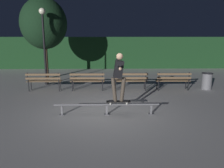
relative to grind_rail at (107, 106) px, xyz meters
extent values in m
plane|color=#ADAAA8|center=(0.00, 0.22, -0.28)|extent=(90.00, 90.00, 0.00)
cube|color=#193D1E|center=(0.00, 10.91, 0.96)|extent=(24.00, 1.20, 2.47)
cylinder|color=slate|center=(0.00, 0.00, 0.06)|extent=(3.44, 0.06, 0.06)
cube|color=slate|center=(-1.46, 0.00, -0.12)|extent=(0.06, 0.06, 0.30)
cube|color=slate|center=(-1.46, 0.00, -0.27)|extent=(0.18, 0.18, 0.01)
cube|color=slate|center=(0.00, 0.00, -0.12)|extent=(0.06, 0.06, 0.30)
cube|color=slate|center=(0.00, 0.00, -0.27)|extent=(0.18, 0.18, 0.01)
cube|color=slate|center=(1.46, 0.00, -0.12)|extent=(0.06, 0.06, 0.30)
cube|color=slate|center=(1.46, 0.00, -0.27)|extent=(0.18, 0.18, 0.01)
cube|color=black|center=(0.38, 0.00, 0.17)|extent=(0.78, 0.22, 0.02)
cube|color=black|center=(0.38, 0.00, 0.18)|extent=(0.77, 0.21, 0.00)
cube|color=#9E9EA3|center=(0.65, 0.01, 0.15)|extent=(0.05, 0.17, 0.02)
cube|color=#9E9EA3|center=(0.12, -0.01, 0.15)|extent=(0.05, 0.17, 0.02)
cylinder|color=beige|center=(0.65, -0.07, 0.11)|extent=(0.05, 0.03, 0.05)
cylinder|color=beige|center=(0.64, 0.09, 0.11)|extent=(0.05, 0.03, 0.05)
cylinder|color=beige|center=(0.12, -0.09, 0.11)|extent=(0.05, 0.03, 0.05)
cylinder|color=beige|center=(0.11, 0.07, 0.11)|extent=(0.05, 0.03, 0.05)
cube|color=black|center=(0.56, 0.00, 0.19)|extent=(0.26, 0.11, 0.03)
cube|color=black|center=(0.20, 0.00, 0.19)|extent=(0.26, 0.11, 0.03)
cylinder|color=#473D33|center=(0.52, 0.00, 0.57)|extent=(0.21, 0.13, 0.79)
cylinder|color=#473D33|center=(0.24, 0.00, 0.57)|extent=(0.21, 0.13, 0.79)
cube|color=black|center=(0.38, 0.00, 1.23)|extent=(0.34, 0.37, 0.57)
cylinder|color=black|center=(0.39, -0.38, 1.39)|extent=(0.10, 0.61, 0.21)
cylinder|color=black|center=(0.37, 0.38, 1.39)|extent=(0.10, 0.61, 0.21)
sphere|color=tan|center=(0.39, -0.66, 1.34)|extent=(0.09, 0.09, 0.09)
sphere|color=tan|center=(0.37, 0.66, 1.34)|extent=(0.09, 0.09, 0.09)
sphere|color=tan|center=(0.41, 0.00, 1.63)|extent=(0.21, 0.21, 0.21)
cube|color=black|center=(-2.23, 3.48, -0.06)|extent=(0.04, 0.04, 0.44)
cube|color=black|center=(-2.23, 3.16, -0.06)|extent=(0.04, 0.04, 0.44)
cube|color=black|center=(-2.23, 3.12, 0.38)|extent=(0.04, 0.04, 0.44)
cube|color=black|center=(-3.64, 3.48, -0.06)|extent=(0.04, 0.04, 0.44)
cube|color=black|center=(-3.64, 3.16, -0.06)|extent=(0.04, 0.04, 0.44)
cube|color=black|center=(-3.64, 3.12, 0.38)|extent=(0.04, 0.04, 0.44)
cube|color=brown|center=(-2.93, 3.46, 0.18)|extent=(1.60, 0.10, 0.04)
cube|color=brown|center=(-2.93, 3.32, 0.18)|extent=(1.60, 0.10, 0.04)
cube|color=brown|center=(-2.93, 3.18, 0.18)|extent=(1.60, 0.10, 0.04)
cube|color=brown|center=(-2.93, 3.11, 0.34)|extent=(1.60, 0.05, 0.09)
cube|color=brown|center=(-2.93, 3.11, 0.52)|extent=(1.60, 0.05, 0.09)
cube|color=black|center=(-0.21, 3.48, -0.06)|extent=(0.04, 0.04, 0.44)
cube|color=black|center=(-0.21, 3.16, -0.06)|extent=(0.04, 0.04, 0.44)
cube|color=black|center=(-0.21, 3.12, 0.38)|extent=(0.04, 0.04, 0.44)
cube|color=black|center=(-1.61, 3.48, -0.06)|extent=(0.04, 0.04, 0.44)
cube|color=black|center=(-1.62, 3.16, -0.06)|extent=(0.04, 0.04, 0.44)
cube|color=black|center=(-1.62, 3.12, 0.38)|extent=(0.04, 0.04, 0.44)
cube|color=brown|center=(-0.91, 3.46, 0.18)|extent=(1.60, 0.10, 0.04)
cube|color=brown|center=(-0.91, 3.32, 0.18)|extent=(1.60, 0.10, 0.04)
cube|color=brown|center=(-0.91, 3.18, 0.18)|extent=(1.60, 0.10, 0.04)
cube|color=brown|center=(-0.91, 3.11, 0.34)|extent=(1.60, 0.05, 0.09)
cube|color=brown|center=(-0.91, 3.11, 0.52)|extent=(1.60, 0.05, 0.09)
cube|color=black|center=(1.82, 3.48, -0.06)|extent=(0.04, 0.04, 0.44)
cube|color=black|center=(1.81, 3.16, -0.06)|extent=(0.04, 0.04, 0.44)
cube|color=black|center=(1.81, 3.12, 0.38)|extent=(0.04, 0.04, 0.44)
cube|color=black|center=(0.41, 3.48, -0.06)|extent=(0.04, 0.04, 0.44)
cube|color=black|center=(0.41, 3.16, -0.06)|extent=(0.04, 0.04, 0.44)
cube|color=black|center=(0.41, 3.12, 0.38)|extent=(0.04, 0.04, 0.44)
cube|color=brown|center=(1.11, 3.46, 0.18)|extent=(1.60, 0.10, 0.04)
cube|color=brown|center=(1.11, 3.32, 0.18)|extent=(1.60, 0.10, 0.04)
cube|color=brown|center=(1.11, 3.18, 0.18)|extent=(1.60, 0.10, 0.04)
cube|color=brown|center=(1.11, 3.11, 0.34)|extent=(1.60, 0.05, 0.09)
cube|color=brown|center=(1.11, 3.11, 0.52)|extent=(1.60, 0.05, 0.09)
cube|color=black|center=(3.84, 3.48, -0.06)|extent=(0.04, 0.04, 0.44)
cube|color=black|center=(3.84, 3.16, -0.06)|extent=(0.04, 0.04, 0.44)
cube|color=black|center=(3.84, 3.12, 0.38)|extent=(0.04, 0.04, 0.44)
cube|color=black|center=(2.43, 3.48, -0.06)|extent=(0.04, 0.04, 0.44)
cube|color=black|center=(2.43, 3.16, -0.06)|extent=(0.04, 0.04, 0.44)
cube|color=black|center=(2.43, 3.12, 0.38)|extent=(0.04, 0.04, 0.44)
cube|color=brown|center=(3.13, 3.46, 0.18)|extent=(1.60, 0.10, 0.04)
cube|color=brown|center=(3.13, 3.32, 0.18)|extent=(1.60, 0.10, 0.04)
cube|color=brown|center=(3.13, 3.18, 0.18)|extent=(1.60, 0.10, 0.04)
cube|color=brown|center=(3.13, 3.11, 0.34)|extent=(1.60, 0.05, 0.09)
cube|color=brown|center=(3.13, 3.11, 0.52)|extent=(1.60, 0.05, 0.09)
cylinder|color=#4C3828|center=(-3.64, 6.32, 0.78)|extent=(0.22, 0.22, 2.11)
ellipsoid|color=black|center=(-3.64, 6.32, 2.96)|extent=(2.66, 2.66, 2.92)
cylinder|color=black|center=(-3.22, 4.66, 1.52)|extent=(0.11, 0.11, 3.60)
sphere|color=#F2EACC|center=(-3.22, 4.66, 3.46)|extent=(0.32, 0.32, 0.32)
cylinder|color=black|center=(-3.22, 4.66, -0.22)|extent=(0.20, 0.20, 0.12)
cylinder|color=slate|center=(4.83, 3.42, 0.11)|extent=(0.48, 0.48, 0.78)
torus|color=black|center=(4.83, 3.42, 0.50)|extent=(0.52, 0.52, 0.04)
camera|label=1|loc=(0.03, -6.82, 2.24)|focal=35.07mm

